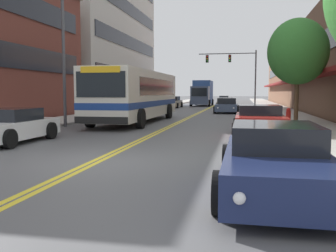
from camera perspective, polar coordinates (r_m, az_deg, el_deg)
ground_plane at (r=46.23m, az=6.68°, el=2.93°), size 240.00×240.00×0.00m
sidewalk_left at (r=47.32m, az=-1.90°, el=3.09°), size 3.15×106.00×0.13m
sidewalk_right at (r=46.20m, az=15.48°, el=2.86°), size 3.15×106.00×0.13m
centre_line at (r=46.23m, az=6.68°, el=2.93°), size 0.34×106.00×0.01m
storefront_row_right at (r=47.00m, az=22.73°, el=7.60°), size 9.10×68.00×8.20m
city_bus at (r=22.69m, az=-4.68°, el=4.91°), size 2.93×11.78×2.98m
car_white_parked_left_near at (r=14.45m, az=-23.14°, el=-0.08°), size 2.09×4.36×1.21m
car_champagne_parked_left_mid at (r=43.34m, az=0.59°, el=3.62°), size 2.03×4.87×1.31m
car_navy_parked_right_foreground at (r=6.93m, az=16.00°, el=-5.13°), size 1.98×4.57×1.23m
car_red_parked_right_mid at (r=16.02m, az=13.79°, el=0.74°), size 2.20×4.33×1.26m
car_silver_moving_lead at (r=65.53m, az=8.52°, el=4.04°), size 2.05×4.50×1.15m
car_beige_moving_second at (r=43.61m, az=8.87°, el=3.49°), size 2.16×4.39×1.17m
car_slate_blue_moving_third at (r=32.96m, az=8.95°, el=3.03°), size 2.09×4.24×1.28m
box_truck at (r=49.97m, az=5.27°, el=5.02°), size 2.57×7.10×3.31m
traffic_signal_mast at (r=47.40m, az=10.34°, el=8.91°), size 7.07×0.38×6.89m
street_lamp_left_near at (r=20.19m, az=-15.15°, el=13.58°), size 1.76×0.28×8.23m
street_tree_right_mid at (r=21.64m, az=19.18°, el=10.64°), size 3.22×3.22×5.61m
fire_hydrant at (r=19.48m, az=17.85°, el=1.33°), size 0.31×0.23×0.88m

